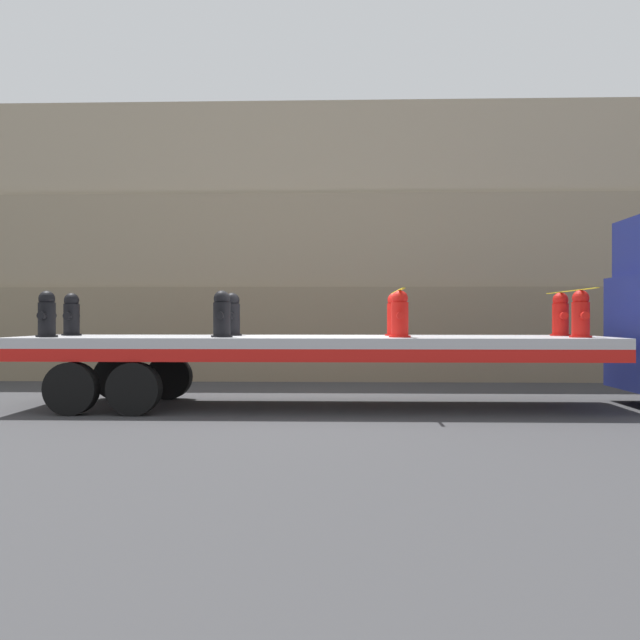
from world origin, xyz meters
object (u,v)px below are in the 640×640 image
fire_hydrant_black_far_1 (232,315)px  fire_hydrant_black_near_0 (47,315)px  flatbed_trailer (282,349)px  fire_hydrant_black_far_0 (72,315)px  fire_hydrant_red_far_2 (395,315)px  fire_hydrant_black_near_1 (222,315)px  fire_hydrant_red_near_3 (581,315)px  fire_hydrant_red_far_3 (560,315)px  fire_hydrant_red_near_2 (400,315)px

fire_hydrant_black_far_1 → fire_hydrant_black_near_0: bearing=-159.8°
fire_hydrant_black_far_1 → flatbed_trailer: bearing=-29.7°
flatbed_trailer → fire_hydrant_black_near_0: 3.90m
fire_hydrant_black_far_0 → fire_hydrant_red_far_2: bearing=0.0°
flatbed_trailer → fire_hydrant_black_near_1: 1.21m
fire_hydrant_black_far_0 → fire_hydrant_red_near_3: size_ratio=1.00×
fire_hydrant_black_far_0 → fire_hydrant_red_far_3: same height
fire_hydrant_black_far_0 → fire_hydrant_red_near_3: (8.66, -1.06, 0.00)m
flatbed_trailer → fire_hydrant_black_far_1: (-0.93, 0.53, 0.57)m
flatbed_trailer → fire_hydrant_black_near_1: fire_hydrant_black_near_1 is taller
fire_hydrant_black_near_0 → fire_hydrant_red_far_2: 5.87m
fire_hydrant_red_near_3 → fire_hydrant_black_near_1: bearing=180.0°
fire_hydrant_black_far_0 → fire_hydrant_red_far_2: same height
flatbed_trailer → fire_hydrant_red_near_2: bearing=-15.2°
fire_hydrant_red_far_3 → fire_hydrant_black_near_1: bearing=-169.6°
flatbed_trailer → fire_hydrant_red_near_2: (1.96, -0.53, 0.57)m
fire_hydrant_black_near_1 → fire_hydrant_red_near_3: (5.78, 0.00, 0.00)m
flatbed_trailer → fire_hydrant_red_far_3: fire_hydrant_red_far_3 is taller
flatbed_trailer → fire_hydrant_black_far_1: fire_hydrant_black_far_1 is taller
fire_hydrant_black_far_0 → fire_hydrant_red_far_2: size_ratio=1.00×
fire_hydrant_black_far_0 → fire_hydrant_black_near_1: 3.08m
flatbed_trailer → fire_hydrant_black_far_0: 3.90m
fire_hydrant_red_near_2 → fire_hydrant_black_near_1: bearing=180.0°
fire_hydrant_black_near_0 → fire_hydrant_black_near_1: (2.89, 0.00, 0.00)m
fire_hydrant_black_far_0 → fire_hydrant_black_near_0: bearing=-90.0°
fire_hydrant_black_near_1 → fire_hydrant_red_far_3: bearing=10.4°
fire_hydrant_black_far_0 → fire_hydrant_red_near_2: (5.78, -1.06, 0.00)m
flatbed_trailer → fire_hydrant_red_near_2: 2.11m
fire_hydrant_black_far_1 → fire_hydrant_red_near_2: (2.89, -1.06, 0.00)m
fire_hydrant_black_near_1 → fire_hydrant_red_near_3: 5.78m
fire_hydrant_black_far_1 → fire_hydrant_red_near_2: size_ratio=1.00×
fire_hydrant_black_near_0 → fire_hydrant_black_far_1: same height
flatbed_trailer → fire_hydrant_black_far_0: bearing=172.1°
fire_hydrant_black_near_0 → fire_hydrant_black_far_1: 3.08m
flatbed_trailer → fire_hydrant_black_far_1: bearing=150.3°
flatbed_trailer → fire_hydrant_red_far_2: (1.96, 0.53, 0.57)m
fire_hydrant_black_far_1 → fire_hydrant_red_near_2: same height
fire_hydrant_black_far_1 → fire_hydrant_black_far_0: bearing=180.0°
fire_hydrant_black_near_0 → fire_hydrant_red_far_2: size_ratio=1.00×
fire_hydrant_black_far_0 → fire_hydrant_red_near_2: same height
fire_hydrant_red_far_2 → fire_hydrant_red_far_3: (2.89, 0.00, 0.00)m
fire_hydrant_red_far_2 → fire_hydrant_red_far_3: 2.89m
flatbed_trailer → fire_hydrant_red_far_3: 4.91m
fire_hydrant_red_far_2 → fire_hydrant_black_far_1: bearing=180.0°
fire_hydrant_black_far_0 → fire_hydrant_red_far_3: size_ratio=1.00×
fire_hydrant_black_far_1 → fire_hydrant_red_near_3: 5.87m
fire_hydrant_black_near_0 → fire_hydrant_black_near_1: bearing=0.0°
fire_hydrant_black_near_0 → fire_hydrant_black_far_0: same height
fire_hydrant_red_far_3 → flatbed_trailer: bearing=-173.7°
fire_hydrant_black_near_0 → fire_hydrant_black_far_1: size_ratio=1.00×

